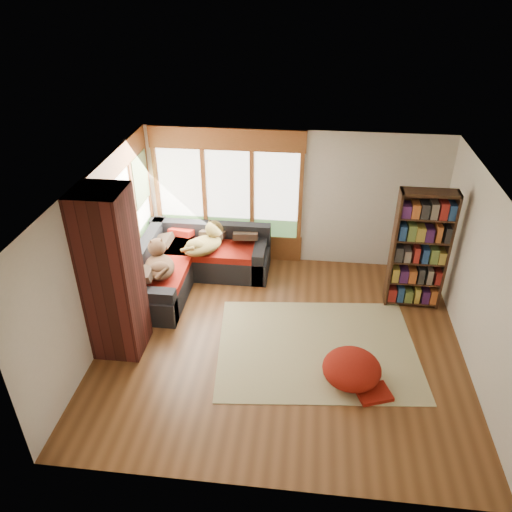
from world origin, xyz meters
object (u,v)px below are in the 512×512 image
(brick_chimney, at_px, (112,275))
(area_rug, at_px, (317,347))
(pouf, at_px, (352,368))
(dog_brindle, at_px, (159,262))
(sectional_sofa, at_px, (183,261))
(dog_tan, at_px, (205,241))
(bookshelf, at_px, (419,251))

(brick_chimney, relative_size, area_rug, 0.87)
(pouf, xyz_separation_m, dog_brindle, (-3.17, 1.62, 0.52))
(area_rug, bearing_deg, pouf, -53.20)
(sectional_sofa, distance_m, dog_tan, 0.65)
(area_rug, distance_m, bookshelf, 2.33)
(brick_chimney, xyz_separation_m, dog_tan, (0.90, 2.03, -0.53))
(bookshelf, distance_m, dog_tan, 3.67)
(dog_brindle, bearing_deg, area_rug, -131.38)
(area_rug, distance_m, dog_tan, 2.81)
(bookshelf, bearing_deg, sectional_sofa, 174.23)
(brick_chimney, distance_m, bookshelf, 4.83)
(dog_tan, bearing_deg, area_rug, -92.89)
(bookshelf, height_order, dog_brindle, bookshelf)
(brick_chimney, relative_size, dog_tan, 2.80)
(bookshelf, bearing_deg, pouf, -119.08)
(sectional_sofa, relative_size, area_rug, 0.73)
(bookshelf, bearing_deg, dog_brindle, -175.13)
(sectional_sofa, distance_m, pouf, 3.83)
(brick_chimney, bearing_deg, dog_tan, 66.10)
(pouf, distance_m, dog_tan, 3.52)
(sectional_sofa, height_order, pouf, sectional_sofa)
(bookshelf, bearing_deg, dog_tan, 173.72)
(brick_chimney, distance_m, sectional_sofa, 2.32)
(sectional_sofa, bearing_deg, bookshelf, -4.47)
(pouf, relative_size, dog_brindle, 0.91)
(bookshelf, xyz_separation_m, pouf, (-1.11, -1.99, -0.81))
(area_rug, relative_size, dog_brindle, 3.31)
(area_rug, distance_m, dog_brindle, 2.97)
(dog_brindle, bearing_deg, brick_chimney, 147.06)
(area_rug, xyz_separation_m, dog_brindle, (-2.70, 0.99, 0.75))
(sectional_sofa, xyz_separation_m, area_rug, (2.51, -1.77, -0.30))
(brick_chimney, xyz_separation_m, pouf, (3.43, -0.35, -1.07))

